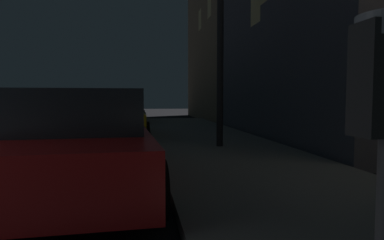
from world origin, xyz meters
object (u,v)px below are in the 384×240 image
(street_lamp, at_px, (220,3))
(car_red, at_px, (85,142))
(car_green, at_px, (124,110))
(car_yellow_cab, at_px, (115,117))

(street_lamp, bearing_deg, car_red, -130.73)
(car_red, bearing_deg, car_green, 90.01)
(car_green, bearing_deg, car_red, -89.99)
(car_red, relative_size, car_green, 1.04)
(car_yellow_cab, distance_m, street_lamp, 4.88)
(car_red, relative_size, car_yellow_cab, 1.03)
(car_yellow_cab, xyz_separation_m, car_green, (-0.00, 6.40, 0.01))
(car_red, relative_size, street_lamp, 0.91)
(car_yellow_cab, xyz_separation_m, street_lamp, (2.70, -2.89, 2.87))
(car_yellow_cab, height_order, street_lamp, street_lamp)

